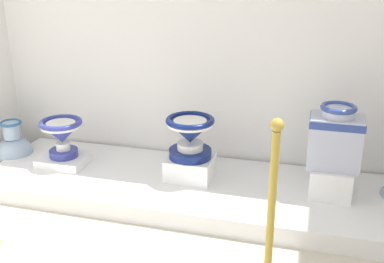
% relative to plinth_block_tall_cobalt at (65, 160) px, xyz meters
% --- Properties ---
extents(display_platform, '(3.07, 0.96, 0.13)m').
position_rel_plinth_block_tall_cobalt_xyz_m(display_platform, '(1.01, -0.02, -0.10)').
color(display_platform, white).
rests_on(display_platform, ground_plane).
extents(plinth_block_tall_cobalt, '(0.37, 0.31, 0.07)m').
position_rel_plinth_block_tall_cobalt_xyz_m(plinth_block_tall_cobalt, '(0.00, 0.00, 0.00)').
color(plinth_block_tall_cobalt, white).
rests_on(plinth_block_tall_cobalt, display_platform).
extents(antique_toilet_tall_cobalt, '(0.33, 0.33, 0.31)m').
position_rel_plinth_block_tall_cobalt_xyz_m(antique_toilet_tall_cobalt, '(0.00, 0.00, 0.24)').
color(antique_toilet_tall_cobalt, '#313893').
rests_on(antique_toilet_tall_cobalt, plinth_block_tall_cobalt).
extents(plinth_block_central_ornate, '(0.34, 0.31, 0.17)m').
position_rel_plinth_block_tall_cobalt_xyz_m(plinth_block_central_ornate, '(1.04, 0.03, 0.05)').
color(plinth_block_central_ornate, white).
rests_on(plinth_block_central_ornate, display_platform).
extents(antique_toilet_central_ornate, '(0.36, 0.36, 0.31)m').
position_rel_plinth_block_tall_cobalt_xyz_m(antique_toilet_central_ornate, '(1.04, 0.03, 0.32)').
color(antique_toilet_central_ornate, navy).
rests_on(antique_toilet_central_ornate, plinth_block_central_ornate).
extents(plinth_block_squat_floral, '(0.28, 0.33, 0.21)m').
position_rel_plinth_block_tall_cobalt_xyz_m(plinth_block_squat_floral, '(2.06, 0.05, 0.07)').
color(plinth_block_squat_floral, white).
rests_on(plinth_block_squat_floral, display_platform).
extents(antique_toilet_squat_floral, '(0.36, 0.26, 0.44)m').
position_rel_plinth_block_tall_cobalt_xyz_m(antique_toilet_squat_floral, '(2.06, 0.05, 0.40)').
color(antique_toilet_squat_floral, silver).
rests_on(antique_toilet_squat_floral, plinth_block_squat_floral).
extents(decorative_vase_corner, '(0.31, 0.31, 0.42)m').
position_rel_plinth_block_tall_cobalt_xyz_m(decorative_vase_corner, '(-0.53, 0.09, 0.01)').
color(decorative_vase_corner, '#2E6093').
rests_on(decorative_vase_corner, ground_plane).
extents(stanchion_post_near_right, '(0.27, 0.27, 1.02)m').
position_rel_plinth_block_tall_cobalt_xyz_m(stanchion_post_near_right, '(1.74, -1.04, 0.12)').
color(stanchion_post_near_right, gold).
rests_on(stanchion_post_near_right, ground_plane).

